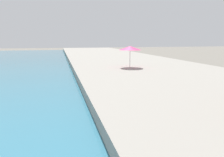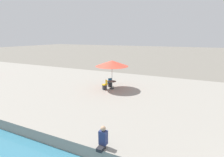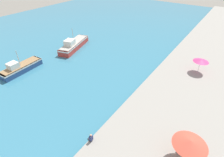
# 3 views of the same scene
# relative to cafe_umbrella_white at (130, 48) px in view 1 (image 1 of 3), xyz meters

# --- Properties ---
(quay_promenade) EXTENTS (16.00, 90.00, 0.68)m
(quay_promenade) POSITION_rel_cafe_umbrella_white_xyz_m (1.94, 8.37, -2.43)
(quay_promenade) COLOR gray
(quay_promenade) RESTS_ON ground_plane
(cafe_umbrella_white) EXTENTS (2.42, 2.42, 2.31)m
(cafe_umbrella_white) POSITION_rel_cafe_umbrella_white_xyz_m (0.00, 0.00, 0.00)
(cafe_umbrella_white) COLOR #B7B7B7
(cafe_umbrella_white) RESTS_ON quay_promenade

